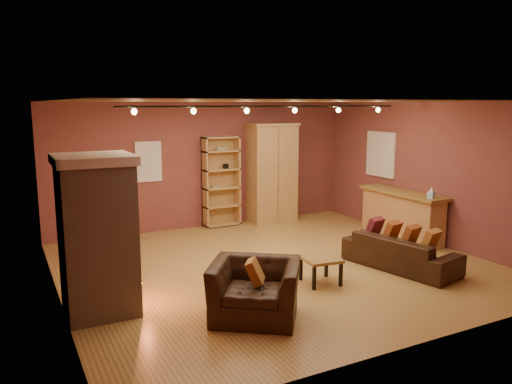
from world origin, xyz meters
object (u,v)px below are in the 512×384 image
bookcase (220,181)px  fireplace (98,235)px  armchair (255,281)px  loveseat (401,246)px  coffee_table (321,261)px  armoire (272,173)px  bar_counter (402,214)px

bookcase → fireplace: bearing=-131.9°
bookcase → armchair: 5.13m
loveseat → armchair: size_ratio=1.50×
fireplace → loveseat: 4.91m
armchair → coffee_table: (1.48, 0.65, -0.14)m
armchair → armoire: bearing=94.0°
loveseat → coffee_table: (-1.61, 0.03, -0.04)m
bookcase → armoire: 1.26m
bar_counter → bookcase: bearing=136.3°
fireplace → loveseat: (4.85, -0.48, -0.67)m
fireplace → armoire: 5.81m
fireplace → coffee_table: bearing=-7.9°
fireplace → loveseat: size_ratio=1.04×
armoire → bar_counter: bearing=-57.4°
bookcase → loveseat: bookcase is taller
coffee_table → bookcase: bearing=88.3°
bookcase → bar_counter: (2.88, -2.76, -0.54)m
fireplace → bar_counter: (6.24, 0.98, -0.56)m
bar_counter → coffee_table: 3.33m
fireplace → coffee_table: fireplace is taller
loveseat → armchair: bearing=89.0°
loveseat → armoire: bearing=-8.8°
bookcase → armoire: bearing=-8.6°
armoire → coffee_table: 4.31m
fireplace → loveseat: bearing=-5.7°
armoire → bar_counter: (1.64, -2.57, -0.66)m
fireplace → bar_counter: bearing=8.9°
bookcase → loveseat: bearing=-70.6°
fireplace → armchair: bearing=-32.1°
coffee_table → bar_counter: bearing=25.5°
bar_counter → coffee_table: (-3.01, -1.43, -0.15)m
bar_counter → armoire: bearing=122.6°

